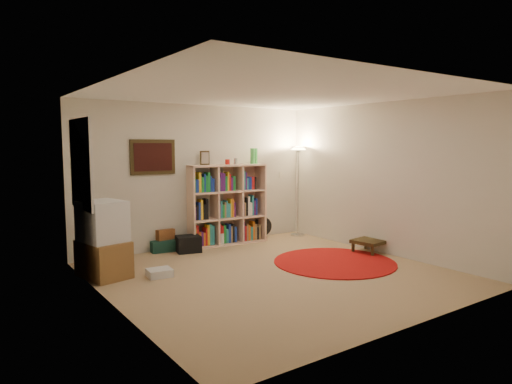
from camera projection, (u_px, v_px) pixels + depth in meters
room at (270, 185)px, 6.26m from camera, size 4.54×4.54×2.54m
bookshelf at (225, 206)px, 8.26m from camera, size 1.48×0.53×1.74m
floor_lamp at (298, 162)px, 8.93m from camera, size 0.41×0.41×1.77m
floor_fan at (262, 228)px, 8.79m from camera, size 0.37×0.22×0.42m
tv_stand at (103, 241)px, 6.20m from camera, size 0.64×0.81×1.05m
dvd_box at (159, 273)px, 6.26m from camera, size 0.35×0.30×0.11m
suitcase at (167, 245)px, 7.82m from camera, size 0.62×0.43×0.19m
wicker_basket at (164, 234)px, 7.81m from camera, size 0.33×0.26×0.18m
duffel_bag at (188, 244)px, 7.69m from camera, size 0.46×0.41×0.27m
paper_towel at (221, 239)px, 8.17m from camera, size 0.13×0.13×0.22m
red_rug at (335, 262)px, 7.01m from camera, size 1.87×1.87×0.02m
side_table at (369, 242)px, 7.64m from camera, size 0.53×0.53×0.22m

